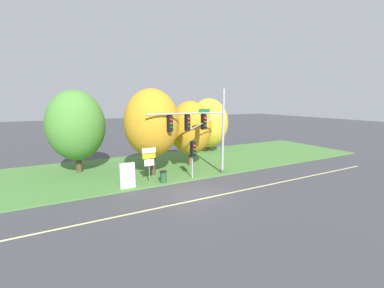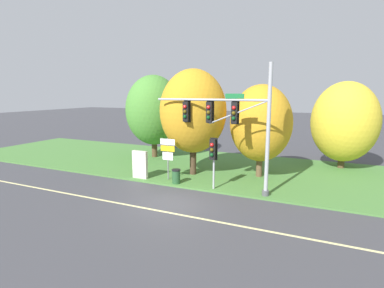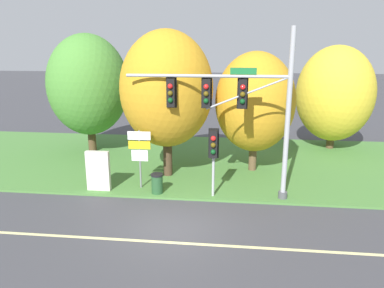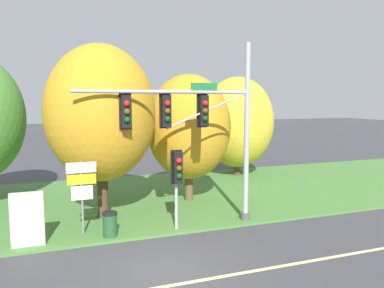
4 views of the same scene
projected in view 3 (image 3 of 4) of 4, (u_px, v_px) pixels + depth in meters
The scene contains 12 objects.
ground_plane at pixel (173, 227), 14.38m from camera, with size 160.00×160.00×0.00m, color #3D3D42.
lane_stripe at pixel (168, 242), 13.22m from camera, with size 36.00×0.16×0.01m, color beige.
grass_verge at pixel (196, 161), 22.28m from camera, with size 48.00×11.50×0.10m, color #477A38.
traffic_signal_mast at pixel (238, 103), 15.92m from camera, with size 7.15×0.49×7.40m.
pedestrian_signal_near_kerb at pixel (213, 148), 16.29m from camera, with size 0.46×0.55×3.16m.
route_sign_post at pixel (140, 150), 17.54m from camera, with size 1.09×0.08×2.82m.
tree_nearest_road at pixel (88, 85), 23.04m from camera, with size 4.95×4.95×7.33m.
tree_left_of_mast at pixel (167, 89), 18.62m from camera, with size 4.65×4.65×7.42m.
tree_behind_signpost at pixel (255, 102), 19.62m from camera, with size 4.19×4.19×6.36m.
tree_mid_verge at pixel (335, 94), 23.97m from camera, with size 4.88×4.88×6.65m.
info_kiosk at pixel (98, 171), 17.49m from camera, with size 1.10×0.24×1.90m.
trash_bin at pixel (157, 183), 17.24m from camera, with size 0.56×0.56×0.93m.
Camera 3 is at (2.22, -12.89, 6.79)m, focal length 35.00 mm.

